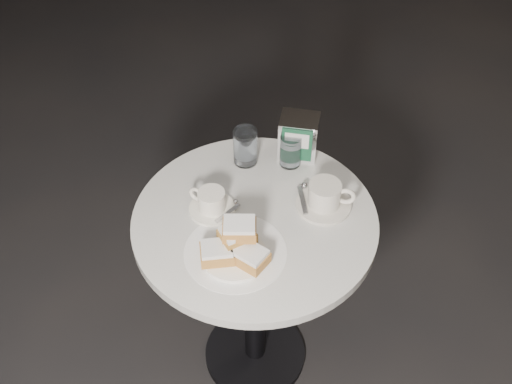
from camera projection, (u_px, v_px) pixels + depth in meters
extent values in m
plane|color=black|center=(255.00, 355.00, 2.34)|extent=(7.00, 7.00, 0.00)
cylinder|color=black|center=(255.00, 353.00, 2.33)|extent=(0.36, 0.36, 0.03)
cylinder|color=black|center=(255.00, 297.00, 2.09)|extent=(0.07, 0.07, 0.70)
cylinder|color=white|center=(255.00, 222.00, 1.83)|extent=(0.70, 0.70, 0.03)
cylinder|color=white|center=(235.00, 252.00, 1.73)|extent=(0.37, 0.37, 0.00)
cylinder|color=white|center=(234.00, 256.00, 1.71)|extent=(0.18, 0.18, 0.01)
cube|color=#BA7E39|center=(217.00, 254.00, 1.69)|extent=(0.10, 0.09, 0.03)
cube|color=white|center=(217.00, 248.00, 1.67)|extent=(0.10, 0.08, 0.01)
cube|color=#BB7F39|center=(250.00, 258.00, 1.68)|extent=(0.11, 0.10, 0.03)
cube|color=white|center=(250.00, 252.00, 1.66)|extent=(0.10, 0.09, 0.01)
cube|color=#BE873A|center=(237.00, 236.00, 1.69)|extent=(0.11, 0.11, 0.03)
cube|color=white|center=(237.00, 231.00, 1.68)|extent=(0.10, 0.10, 0.01)
cube|color=#C6843D|center=(239.00, 230.00, 1.67)|extent=(0.10, 0.08, 0.03)
cube|color=white|center=(239.00, 224.00, 1.65)|extent=(0.09, 0.08, 0.01)
cylinder|color=white|center=(212.00, 209.00, 1.83)|extent=(0.17, 0.17, 0.01)
cylinder|color=white|center=(212.00, 200.00, 1.81)|extent=(0.10, 0.10, 0.06)
cylinder|color=#976A52|center=(211.00, 194.00, 1.79)|extent=(0.09, 0.09, 0.00)
torus|color=silver|center=(197.00, 194.00, 1.83)|extent=(0.05, 0.03, 0.05)
cube|color=silver|center=(228.00, 213.00, 1.81)|extent=(0.06, 0.08, 0.00)
sphere|color=silver|center=(236.00, 202.00, 1.84)|extent=(0.02, 0.02, 0.02)
cylinder|color=beige|center=(323.00, 204.00, 1.84)|extent=(0.16, 0.16, 0.01)
cylinder|color=silver|center=(325.00, 194.00, 1.81)|extent=(0.10, 0.10, 0.07)
cylinder|color=#856649|center=(325.00, 187.00, 1.79)|extent=(0.09, 0.09, 0.00)
torus|color=white|center=(346.00, 196.00, 1.81)|extent=(0.06, 0.01, 0.06)
cube|color=#AEAFB3|center=(302.00, 200.00, 1.84)|extent=(0.04, 0.11, 0.00)
sphere|color=#AEAEB3|center=(304.00, 186.00, 1.88)|extent=(0.02, 0.02, 0.02)
cylinder|color=white|center=(245.00, 146.00, 1.94)|extent=(0.09, 0.09, 0.12)
cylinder|color=white|center=(245.00, 148.00, 1.94)|extent=(0.08, 0.08, 0.10)
cylinder|color=white|center=(291.00, 150.00, 1.94)|extent=(0.08, 0.08, 0.10)
cylinder|color=silver|center=(290.00, 151.00, 1.94)|extent=(0.07, 0.07, 0.09)
cube|color=silver|center=(299.00, 136.00, 1.96)|extent=(0.12, 0.09, 0.14)
cube|color=#175234|center=(297.00, 145.00, 1.92)|extent=(0.09, 0.01, 0.12)
cube|color=white|center=(297.00, 141.00, 1.91)|extent=(0.07, 0.00, 0.05)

